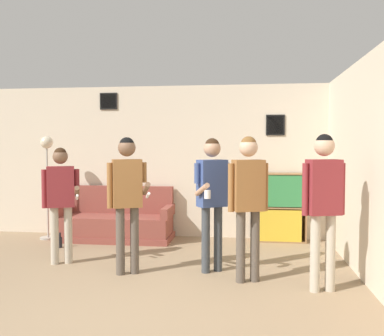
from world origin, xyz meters
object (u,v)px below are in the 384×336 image
at_px(floor_lamp, 47,164).
at_px(person_spectator_near_bookshelf, 248,192).
at_px(bottle_on_floor, 60,242).
at_px(bookshelf, 278,207).
at_px(person_spectator_far_right, 324,194).
at_px(person_player_foreground_center, 127,190).
at_px(person_player_foreground_left, 61,193).
at_px(person_watcher_holding_cup, 212,190).
at_px(couch, 116,222).

distance_m(floor_lamp, person_spectator_near_bookshelf, 4.00).
bearing_deg(bottle_on_floor, bookshelf, 14.69).
bearing_deg(floor_lamp, bookshelf, 4.44).
bearing_deg(person_spectator_near_bookshelf, person_spectator_far_right, -16.03).
distance_m(person_player_foreground_center, bottle_on_floor, 2.16).
xyz_separation_m(person_player_foreground_left, person_spectator_near_bookshelf, (2.55, -0.47, 0.10)).
bearing_deg(person_player_foreground_center, person_spectator_far_right, -8.76).
height_order(person_spectator_near_bookshelf, person_spectator_far_right, person_spectator_far_right).
xyz_separation_m(person_player_foreground_center, bottle_on_floor, (-1.47, 1.24, -0.98)).
bearing_deg(person_watcher_holding_cup, person_player_foreground_center, -167.67).
bearing_deg(bottle_on_floor, person_player_foreground_center, -40.26).
bearing_deg(couch, person_player_foreground_center, -68.66).
relative_size(person_player_foreground_left, person_spectator_near_bookshelf, 0.92).
bearing_deg(couch, person_spectator_far_right, -36.84).
bearing_deg(couch, person_player_foreground_left, -99.39).
distance_m(couch, person_watcher_holding_cup, 2.63).
distance_m(person_player_foreground_left, person_spectator_far_right, 3.45).
distance_m(couch, bookshelf, 2.82).
relative_size(floor_lamp, person_player_foreground_center, 1.04).
relative_size(person_player_foreground_center, person_spectator_near_bookshelf, 1.00).
relative_size(person_player_foreground_left, person_player_foreground_center, 0.92).
relative_size(bookshelf, bottle_on_floor, 4.84).
height_order(bookshelf, person_player_foreground_center, person_player_foreground_center).
bearing_deg(person_player_foreground_center, person_player_foreground_left, 161.35).
bearing_deg(person_spectator_far_right, couch, 143.16).
height_order(bookshelf, person_spectator_near_bookshelf, person_spectator_near_bookshelf).
height_order(couch, bookshelf, bookshelf).
xyz_separation_m(floor_lamp, person_spectator_near_bookshelf, (3.47, -1.97, -0.24)).
height_order(person_player_foreground_center, person_spectator_near_bookshelf, person_spectator_near_bookshelf).
bearing_deg(person_watcher_holding_cup, person_spectator_far_right, -24.72).
xyz_separation_m(floor_lamp, person_player_foreground_left, (0.93, -1.50, -0.34)).
xyz_separation_m(person_watcher_holding_cup, person_spectator_near_bookshelf, (0.46, -0.35, 0.01)).
bearing_deg(person_player_foreground_left, bottle_on_floor, 115.77).
bearing_deg(person_spectator_near_bookshelf, person_watcher_holding_cup, 142.27).
distance_m(bookshelf, floor_lamp, 4.07).
xyz_separation_m(bookshelf, person_player_foreground_center, (-2.03, -2.16, 0.49)).
distance_m(couch, person_player_foreground_left, 1.77).
xyz_separation_m(bookshelf, bottle_on_floor, (-3.50, -0.92, -0.49)).
height_order(bookshelf, floor_lamp, floor_lamp).
height_order(couch, floor_lamp, floor_lamp).
xyz_separation_m(couch, person_spectator_near_bookshelf, (2.28, -2.09, 0.78)).
xyz_separation_m(person_player_foreground_left, person_player_foreground_center, (1.04, -0.35, 0.10)).
bearing_deg(person_watcher_holding_cup, person_spectator_near_bookshelf, -37.73).
relative_size(floor_lamp, person_watcher_holding_cup, 1.04).
bearing_deg(couch, person_watcher_holding_cup, -43.61).
distance_m(person_player_foreground_left, bottle_on_floor, 1.33).
bearing_deg(person_spectator_near_bookshelf, person_player_foreground_center, 175.35).
relative_size(bookshelf, person_watcher_holding_cup, 0.68).
bearing_deg(bookshelf, person_player_foreground_center, -133.29).
xyz_separation_m(bookshelf, person_watcher_holding_cup, (-0.98, -1.93, 0.48)).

